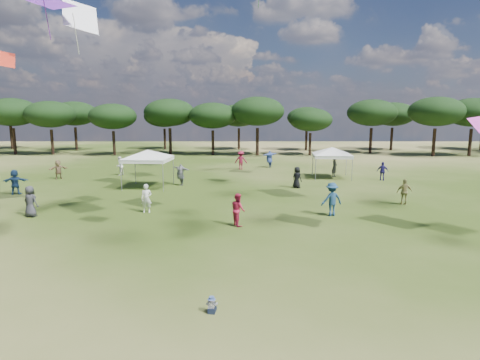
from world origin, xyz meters
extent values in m
cylinder|color=black|center=(-29.06, 45.29, 1.75)|extent=(0.40, 0.40, 3.49)
ellipsoid|color=black|center=(-29.06, 45.29, 5.59)|extent=(6.79, 6.79, 3.66)
cylinder|color=black|center=(-23.92, 45.02, 1.66)|extent=(0.38, 0.38, 3.32)
ellipsoid|color=black|center=(-23.92, 45.02, 5.31)|extent=(6.44, 6.44, 3.47)
cylinder|color=black|center=(-15.51, 44.30, 1.57)|extent=(0.36, 0.36, 3.14)
ellipsoid|color=black|center=(-15.51, 44.30, 5.03)|extent=(6.11, 6.11, 3.29)
cylinder|color=black|center=(-8.39, 45.81, 1.73)|extent=(0.40, 0.40, 3.46)
ellipsoid|color=black|center=(-8.39, 45.81, 5.54)|extent=(6.73, 6.73, 3.63)
cylinder|color=black|center=(-2.58, 44.63, 1.61)|extent=(0.37, 0.37, 3.21)
ellipsoid|color=black|center=(-2.58, 44.63, 5.14)|extent=(6.24, 6.24, 3.36)
cylinder|color=black|center=(3.26, 44.18, 1.78)|extent=(0.41, 0.41, 3.56)
ellipsoid|color=black|center=(3.26, 44.18, 5.69)|extent=(6.91, 6.91, 3.73)
cylinder|color=black|center=(10.19, 44.51, 1.44)|extent=(0.33, 0.33, 2.88)
ellipsoid|color=black|center=(10.19, 44.51, 4.61)|extent=(5.60, 5.60, 3.02)
cylinder|color=black|center=(18.96, 46.98, 1.72)|extent=(0.39, 0.39, 3.44)
ellipsoid|color=black|center=(18.96, 46.98, 5.51)|extent=(6.69, 6.69, 3.60)
cylinder|color=black|center=(25.77, 43.05, 1.77)|extent=(0.40, 0.40, 3.53)
ellipsoid|color=black|center=(25.77, 43.05, 5.65)|extent=(6.86, 6.86, 3.70)
cylinder|color=black|center=(30.65, 43.46, 1.73)|extent=(0.40, 0.40, 3.47)
ellipsoid|color=black|center=(30.65, 43.46, 5.55)|extent=(6.74, 6.74, 3.63)
cylinder|color=black|center=(-34.09, 53.56, 1.81)|extent=(0.41, 0.41, 3.62)
ellipsoid|color=black|center=(-34.09, 53.56, 5.80)|extent=(7.03, 7.03, 3.79)
cylinder|color=black|center=(-23.40, 51.57, 1.68)|extent=(0.39, 0.39, 3.37)
ellipsoid|color=black|center=(-23.40, 51.57, 5.39)|extent=(6.54, 6.54, 3.53)
cylinder|color=black|center=(-10.52, 53.31, 1.56)|extent=(0.36, 0.36, 3.11)
ellipsoid|color=black|center=(-10.52, 53.31, 4.98)|extent=(6.05, 6.05, 3.26)
cylinder|color=black|center=(0.83, 52.52, 1.60)|extent=(0.37, 0.37, 3.20)
ellipsoid|color=black|center=(0.83, 52.52, 5.12)|extent=(6.21, 6.21, 3.35)
cylinder|color=black|center=(10.82, 51.34, 1.50)|extent=(0.34, 0.34, 2.99)
ellipsoid|color=black|center=(10.82, 51.34, 4.79)|extent=(5.81, 5.81, 3.13)
cylinder|color=black|center=(23.62, 51.75, 1.66)|extent=(0.38, 0.38, 3.31)
ellipsoid|color=black|center=(23.62, 51.75, 5.30)|extent=(6.43, 6.43, 3.47)
cylinder|color=gray|center=(-7.47, 19.90, 1.07)|extent=(0.06, 0.06, 2.13)
cylinder|color=gray|center=(-4.45, 19.67, 1.07)|extent=(0.06, 0.06, 2.13)
cylinder|color=gray|center=(-7.24, 22.92, 1.07)|extent=(0.06, 0.06, 2.13)
cylinder|color=gray|center=(-4.22, 22.68, 1.07)|extent=(0.06, 0.06, 2.13)
cube|color=white|center=(-5.84, 21.29, 2.08)|extent=(3.42, 3.42, 0.25)
pyramid|color=white|center=(-5.84, 21.29, 2.81)|extent=(6.47, 6.47, 0.60)
cylinder|color=gray|center=(7.18, 24.35, 0.97)|extent=(0.06, 0.06, 1.95)
cylinder|color=gray|center=(10.09, 24.06, 0.97)|extent=(0.06, 0.06, 1.95)
cylinder|color=gray|center=(7.46, 27.26, 0.97)|extent=(0.06, 0.06, 1.95)
cylinder|color=gray|center=(10.37, 26.97, 0.97)|extent=(0.06, 0.06, 1.95)
cube|color=white|center=(8.78, 25.66, 1.90)|extent=(3.37, 3.37, 0.25)
pyramid|color=white|center=(8.78, 25.66, 2.62)|extent=(6.25, 6.25, 0.60)
cube|color=black|center=(0.17, 2.20, 0.08)|extent=(0.22, 0.22, 0.15)
cube|color=black|center=(0.12, 2.35, 0.04)|extent=(0.09, 0.19, 0.08)
cube|color=black|center=(0.26, 2.33, 0.04)|extent=(0.09, 0.19, 0.08)
cube|color=white|center=(0.17, 2.20, 0.25)|extent=(0.21, 0.16, 0.20)
cylinder|color=white|center=(0.06, 2.26, 0.25)|extent=(0.09, 0.20, 0.12)
cylinder|color=white|center=(0.30, 2.23, 0.25)|extent=(0.09, 0.20, 0.12)
sphere|color=#E0B293|center=(0.17, 2.20, 0.38)|extent=(0.14, 0.14, 0.14)
cone|color=#5071BC|center=(0.17, 2.20, 0.41)|extent=(0.23, 0.23, 0.02)
cylinder|color=#5071BC|center=(0.17, 2.20, 0.45)|extent=(0.15, 0.15, 0.06)
imported|color=navy|center=(3.97, 32.29, 0.86)|extent=(1.92, 1.86, 1.71)
imported|color=white|center=(-9.74, 27.14, 0.83)|extent=(0.80, 0.93, 1.65)
imported|color=#AE1D3E|center=(0.87, 10.94, 0.81)|extent=(0.88, 0.97, 1.62)
imported|color=#2A4E7F|center=(-14.33, 18.66, 0.85)|extent=(1.66, 0.90, 1.71)
imported|color=black|center=(5.17, 21.02, 0.79)|extent=(0.88, 0.91, 1.57)
imported|color=#9C9255|center=(10.89, 15.51, 0.78)|extent=(0.94, 0.44, 1.57)
imported|color=#2D2D32|center=(9.17, 26.24, 0.87)|extent=(0.71, 0.76, 1.75)
imported|color=#303036|center=(-10.19, 12.66, 0.84)|extent=(0.95, 0.77, 1.67)
imported|color=#876749|center=(-14.30, 25.16, 0.81)|extent=(1.53, 1.20, 1.62)
imported|color=#545459|center=(-3.57, 22.07, 0.82)|extent=(1.78, 1.85, 1.64)
imported|color=maroon|center=(1.07, 30.82, 0.92)|extent=(1.26, 0.81, 1.84)
imported|color=navy|center=(5.89, 12.87, 0.90)|extent=(1.31, 0.98, 1.81)
imported|color=navy|center=(12.67, 24.30, 0.77)|extent=(0.97, 0.73, 1.53)
imported|color=silver|center=(-4.23, 13.58, 0.80)|extent=(0.59, 0.40, 1.59)
plane|color=#692699|center=(-7.92, 11.84, 10.58)|extent=(2.53, 2.27, 1.19)
plane|color=white|center=(-7.15, 13.24, 10.33)|extent=(2.37, 2.56, 2.01)
camera|label=1|loc=(0.95, -8.16, 5.48)|focal=30.00mm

